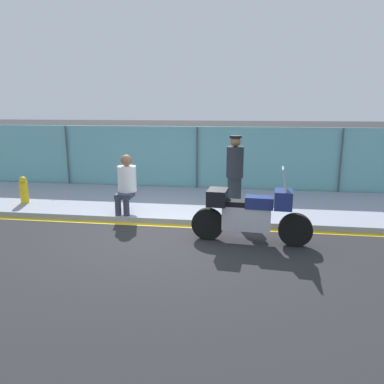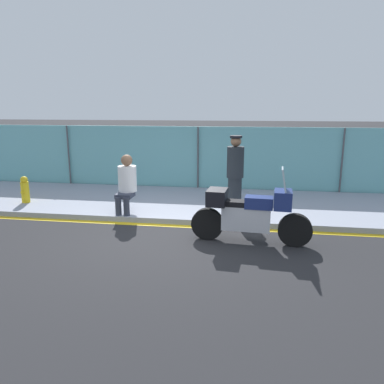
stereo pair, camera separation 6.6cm
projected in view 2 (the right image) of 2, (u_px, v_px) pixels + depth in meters
The scene contains 8 objects.
ground_plane at pixel (169, 238), 7.45m from camera, with size 120.00×120.00×0.00m, color #262628.
sidewalk at pixel (189, 203), 9.86m from camera, with size 30.77×3.34×0.13m.
curb_paint_stripe at pixel (176, 226), 8.18m from camera, with size 30.77×0.18×0.01m.
storefront_fence at pixel (198, 159), 11.35m from camera, with size 29.23×0.17×1.97m.
motorcycle at pixel (249, 213), 7.07m from camera, with size 2.29×0.61×1.48m.
officer_standing at pixel (235, 171), 9.05m from camera, with size 0.41×0.41×1.75m.
person_seated_on_curb at pixel (127, 181), 8.72m from camera, with size 0.43×0.71×1.34m.
fire_hydrant at pixel (25, 190), 9.62m from camera, with size 0.20×0.25×0.69m.
Camera 2 is at (1.52, -6.90, 2.57)m, focal length 35.00 mm.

